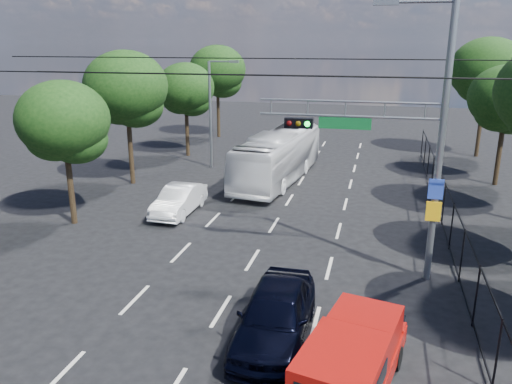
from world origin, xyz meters
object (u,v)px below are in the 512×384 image
(red_pickup, at_px, (352,360))
(white_bus, at_px, (279,156))
(signal_mast, at_px, (404,133))
(navy_hatchback, at_px, (275,314))
(white_van, at_px, (179,200))

(red_pickup, height_order, white_bus, white_bus)
(red_pickup, bearing_deg, white_bus, 106.77)
(signal_mast, height_order, navy_hatchback, signal_mast)
(red_pickup, distance_m, navy_hatchback, 2.88)
(signal_mast, height_order, white_van, signal_mast)
(white_van, bearing_deg, signal_mast, -23.06)
(signal_mast, bearing_deg, white_bus, 119.54)
(red_pickup, xyz_separation_m, navy_hatchback, (-2.25, 1.80, -0.12))
(navy_hatchback, relative_size, white_bus, 0.45)
(navy_hatchback, height_order, white_van, navy_hatchback)
(white_bus, distance_m, white_van, 8.14)
(white_bus, bearing_deg, white_van, -109.72)
(red_pickup, height_order, white_van, red_pickup)
(white_bus, bearing_deg, red_pickup, -67.16)
(navy_hatchback, distance_m, white_bus, 17.29)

